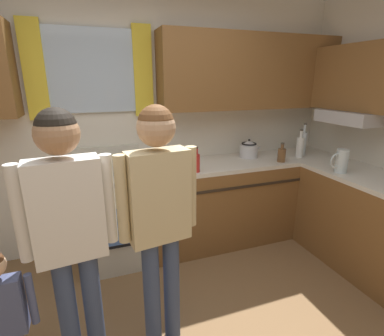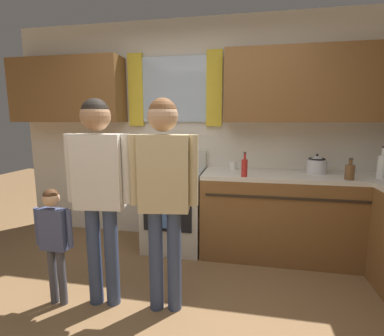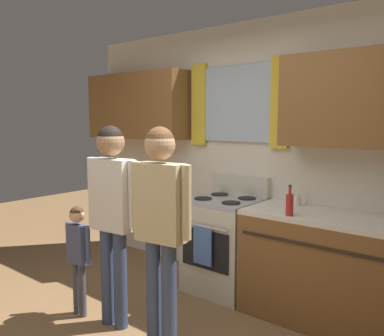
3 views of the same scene
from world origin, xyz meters
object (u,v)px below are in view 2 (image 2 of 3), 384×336
object	(u,v)px
mug_ceramic_white	(233,165)
adult_holding_child	(99,179)
bottle_milk_white	(382,166)
small_child	(54,233)
bottle_squat_brown	(350,172)
bottle_sauce_red	(244,167)
adult_in_plaid	(164,182)
stove_oven	(175,207)
stovetop_kettle	(317,165)

from	to	relation	value
mug_ceramic_white	adult_holding_child	world-z (taller)	adult_holding_child
bottle_milk_white	small_child	xyz separation A→B (m)	(-2.71, -1.11, -0.43)
bottle_squat_brown	bottle_sauce_red	size ratio (longest dim) A/B	0.84
adult_holding_child	adult_in_plaid	xyz separation A→B (m)	(0.50, 0.03, -0.00)
bottle_sauce_red	mug_ceramic_white	bearing A→B (deg)	107.35
stove_oven	adult_holding_child	bearing A→B (deg)	-104.49
bottle_squat_brown	small_child	xyz separation A→B (m)	(-2.40, -1.01, -0.39)
small_child	bottle_squat_brown	bearing A→B (deg)	22.83
adult_in_plaid	small_child	size ratio (longest dim) A/B	1.71
adult_in_plaid	small_child	xyz separation A→B (m)	(-0.86, -0.10, -0.42)
mug_ceramic_white	stove_oven	bearing A→B (deg)	-165.31
bottle_squat_brown	adult_in_plaid	xyz separation A→B (m)	(-1.54, -0.91, 0.03)
bottle_squat_brown	bottle_milk_white	distance (m)	0.33
adult_in_plaid	mug_ceramic_white	bearing A→B (deg)	70.95
stove_oven	mug_ceramic_white	distance (m)	0.82
bottle_milk_white	adult_holding_child	size ratio (longest dim) A/B	0.19
bottle_milk_white	small_child	world-z (taller)	bottle_milk_white
bottle_milk_white	adult_in_plaid	distance (m)	2.11
bottle_squat_brown	mug_ceramic_white	xyz separation A→B (m)	(-1.10, 0.37, -0.03)
adult_in_plaid	adult_holding_child	bearing A→B (deg)	-177.09
stovetop_kettle	small_child	size ratio (longest dim) A/B	0.29
mug_ceramic_white	stovetop_kettle	distance (m)	0.88
adult_in_plaid	stovetop_kettle	bearing A→B (deg)	42.21
stove_oven	bottle_squat_brown	xyz separation A→B (m)	(1.75, -0.20, 0.51)
stove_oven	adult_in_plaid	bearing A→B (deg)	-79.51
bottle_squat_brown	mug_ceramic_white	world-z (taller)	bottle_squat_brown
adult_in_plaid	bottle_milk_white	bearing A→B (deg)	28.52
adult_in_plaid	small_child	world-z (taller)	adult_in_plaid
stove_oven	bottle_sauce_red	bearing A→B (deg)	-17.11
stove_oven	adult_holding_child	world-z (taller)	adult_holding_child
bottle_milk_white	adult_in_plaid	size ratio (longest dim) A/B	0.19
bottle_sauce_red	bottle_milk_white	size ratio (longest dim) A/B	0.78
bottle_milk_white	mug_ceramic_white	xyz separation A→B (m)	(-1.41, 0.27, -0.07)
stove_oven	small_child	size ratio (longest dim) A/B	1.17
stove_oven	stovetop_kettle	distance (m)	1.61
bottle_milk_white	bottle_sauce_red	bearing A→B (deg)	-174.01
stove_oven	mug_ceramic_white	world-z (taller)	stove_oven
mug_ceramic_white	small_child	size ratio (longest dim) A/B	0.13
stovetop_kettle	adult_holding_child	xyz separation A→B (m)	(-1.81, -1.22, 0.02)
adult_holding_child	stovetop_kettle	bearing A→B (deg)	33.88
bottle_squat_brown	mug_ceramic_white	distance (m)	1.16
bottle_squat_brown	mug_ceramic_white	size ratio (longest dim) A/B	1.63
bottle_squat_brown	mug_ceramic_white	bearing A→B (deg)	161.31
bottle_squat_brown	small_child	bearing A→B (deg)	-157.17
small_child	adult_holding_child	bearing A→B (deg)	12.15
stove_oven	mug_ceramic_white	bearing A→B (deg)	14.69
stove_oven	small_child	world-z (taller)	stove_oven
adult_holding_child	small_child	world-z (taller)	adult_holding_child
stove_oven	adult_in_plaid	world-z (taller)	adult_in_plaid
stove_oven	bottle_squat_brown	bearing A→B (deg)	-6.60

